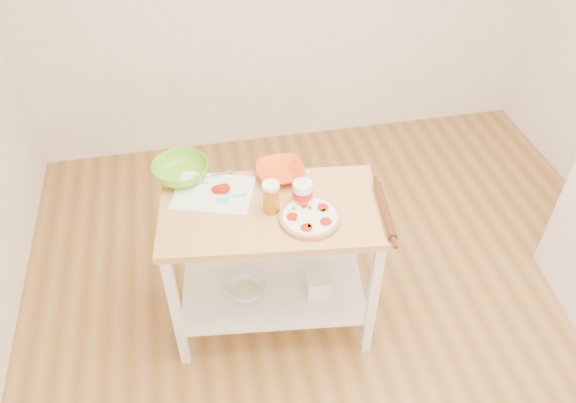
# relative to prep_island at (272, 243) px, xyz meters

# --- Properties ---
(room_shell) EXTENTS (4.04, 4.54, 2.74)m
(room_shell) POSITION_rel_prep_island_xyz_m (0.47, -0.39, 0.70)
(room_shell) COLOR #A6743D
(room_shell) RESTS_ON ground
(prep_island) EXTENTS (1.18, 0.74, 0.90)m
(prep_island) POSITION_rel_prep_island_xyz_m (0.00, 0.00, 0.00)
(prep_island) COLOR tan
(prep_island) RESTS_ON ground
(pizza) EXTENTS (0.30, 0.30, 0.05)m
(pizza) POSITION_rel_prep_island_xyz_m (0.17, -0.12, 0.27)
(pizza) COLOR tan
(pizza) RESTS_ON prep_island
(cutting_board) EXTENTS (0.47, 0.41, 0.04)m
(cutting_board) POSITION_rel_prep_island_xyz_m (-0.27, 0.17, 0.26)
(cutting_board) COLOR white
(cutting_board) RESTS_ON prep_island
(spatula) EXTENTS (0.15, 0.05, 0.01)m
(spatula) POSITION_rel_prep_island_xyz_m (-0.19, 0.10, 0.27)
(spatula) COLOR #55D8BD
(spatula) RESTS_ON cutting_board
(knife) EXTENTS (0.27, 0.08, 0.01)m
(knife) POSITION_rel_prep_island_xyz_m (-0.32, 0.27, 0.27)
(knife) COLOR silver
(knife) RESTS_ON cutting_board
(orange_bowl) EXTENTS (0.26, 0.26, 0.06)m
(orange_bowl) POSITION_rel_prep_island_xyz_m (0.09, 0.23, 0.29)
(orange_bowl) COLOR #F24E12
(orange_bowl) RESTS_ON prep_island
(green_bowl) EXTENTS (0.32, 0.32, 0.09)m
(green_bowl) POSITION_rel_prep_island_xyz_m (-0.42, 0.33, 0.30)
(green_bowl) COLOR #6ABF1F
(green_bowl) RESTS_ON prep_island
(beer_pint) EXTENTS (0.09, 0.09, 0.17)m
(beer_pint) POSITION_rel_prep_island_xyz_m (-0.00, -0.02, 0.34)
(beer_pint) COLOR #B06213
(beer_pint) RESTS_ON prep_island
(yogurt_tub) EXTENTS (0.10, 0.10, 0.22)m
(yogurt_tub) POSITION_rel_prep_island_xyz_m (0.16, 0.01, 0.32)
(yogurt_tub) COLOR white
(yogurt_tub) RESTS_ON prep_island
(rolling_pin) EXTENTS (0.09, 0.39, 0.05)m
(rolling_pin) POSITION_rel_prep_island_xyz_m (0.54, -0.15, 0.28)
(rolling_pin) COLOR #572B14
(rolling_pin) RESTS_ON prep_island
(shelf_glass_bowl) EXTENTS (0.30, 0.30, 0.07)m
(shelf_glass_bowl) POSITION_rel_prep_island_xyz_m (-0.15, 0.01, -0.35)
(shelf_glass_bowl) COLOR silver
(shelf_glass_bowl) RESTS_ON prep_island
(shelf_bin) EXTENTS (0.15, 0.15, 0.13)m
(shelf_bin) POSITION_rel_prep_island_xyz_m (0.25, -0.07, -0.32)
(shelf_bin) COLOR white
(shelf_bin) RESTS_ON prep_island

